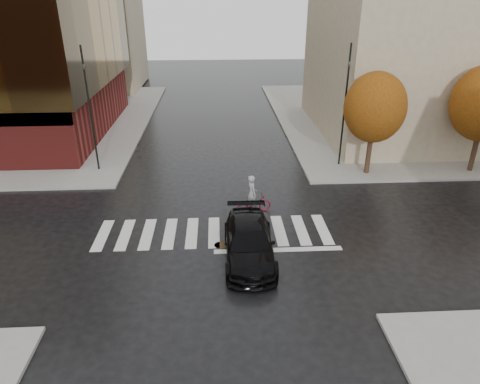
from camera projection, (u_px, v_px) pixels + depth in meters
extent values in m
plane|color=black|center=(214.00, 237.00, 20.96)|extent=(120.00, 120.00, 0.00)
cube|color=gray|center=(433.00, 116.00, 40.95)|extent=(30.00, 30.00, 0.15)
cube|color=silver|center=(214.00, 232.00, 21.41)|extent=(12.00, 3.00, 0.01)
cube|color=tan|center=(429.00, 16.00, 33.27)|extent=(16.00, 16.00, 18.00)
cylinder|color=#311F16|center=(369.00, 152.00, 27.48)|extent=(0.32, 0.32, 2.80)
ellipsoid|color=#8D4A0D|center=(375.00, 107.00, 26.24)|extent=(3.80, 3.80, 4.37)
cylinder|color=#311F16|center=(474.00, 150.00, 27.83)|extent=(0.32, 0.32, 2.80)
imported|color=black|center=(249.00, 242.00, 19.08)|extent=(2.28, 5.46, 1.58)
imported|color=maroon|center=(254.00, 204.00, 23.11)|extent=(2.02, 1.12, 1.01)
imported|color=gray|center=(252.00, 193.00, 22.83)|extent=(0.66, 0.84, 2.05)
cylinder|color=black|center=(90.00, 111.00, 26.96)|extent=(0.12, 0.12, 7.92)
imported|color=black|center=(83.00, 64.00, 25.74)|extent=(0.21, 0.18, 0.99)
cylinder|color=black|center=(345.00, 107.00, 27.76)|extent=(0.12, 0.12, 7.94)
imported|color=black|center=(350.00, 61.00, 26.54)|extent=(0.23, 0.25, 0.99)
cylinder|color=#BEB90B|center=(79.00, 160.00, 29.35)|extent=(0.24, 0.24, 0.59)
sphere|color=#BEB90B|center=(78.00, 156.00, 29.22)|extent=(0.26, 0.26, 0.26)
cylinder|color=#4E331B|center=(221.00, 245.00, 20.31)|extent=(0.82, 0.82, 0.01)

